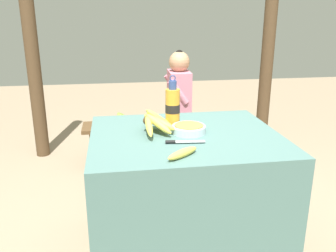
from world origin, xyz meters
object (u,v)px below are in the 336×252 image
(knife, at_px, (179,142))
(support_post_far, at_px, (268,46))
(banana_bunch_green, at_px, (122,118))
(seated_vendor, at_px, (174,100))
(wooden_bench, at_px, (162,130))
(water_bottle, at_px, (173,107))
(banana_bunch_ripe, at_px, (155,121))
(support_post_near, at_px, (32,49))
(serving_bowl, at_px, (189,128))
(loose_banana_front, at_px, (183,153))

(knife, bearing_deg, support_post_far, 60.83)
(banana_bunch_green, bearing_deg, seated_vendor, -2.58)
(seated_vendor, distance_m, support_post_far, 1.32)
(banana_bunch_green, height_order, support_post_far, support_post_far)
(wooden_bench, bearing_deg, water_bottle, -94.81)
(banana_bunch_ripe, bearing_deg, wooden_bench, 80.41)
(water_bottle, height_order, support_post_near, support_post_near)
(support_post_far, bearing_deg, banana_bunch_ripe, -129.79)
(banana_bunch_green, bearing_deg, support_post_near, 152.83)
(support_post_far, bearing_deg, serving_bowl, -125.15)
(banana_bunch_ripe, distance_m, knife, 0.25)
(knife, bearing_deg, seated_vendor, 86.48)
(wooden_bench, xyz_separation_m, support_post_far, (1.26, 0.44, 0.77))
(loose_banana_front, distance_m, seated_vendor, 1.75)
(banana_bunch_green, bearing_deg, knife, -80.07)
(serving_bowl, bearing_deg, support_post_near, 123.92)
(wooden_bench, xyz_separation_m, banana_bunch_green, (-0.39, -0.01, 0.14))
(banana_bunch_green, bearing_deg, banana_bunch_ripe, -83.06)
(loose_banana_front, bearing_deg, banana_bunch_green, 98.19)
(serving_bowl, relative_size, support_post_near, 0.09)
(knife, xyz_separation_m, support_post_near, (-1.14, 2.00, 0.33))
(banana_bunch_ripe, height_order, knife, banana_bunch_ripe)
(banana_bunch_ripe, distance_m, support_post_far, 2.34)
(water_bottle, relative_size, banana_bunch_green, 1.10)
(banana_bunch_ripe, bearing_deg, knife, -63.19)
(banana_bunch_ripe, height_order, loose_banana_front, banana_bunch_ripe)
(seated_vendor, bearing_deg, support_post_far, -155.19)
(serving_bowl, xyz_separation_m, loose_banana_front, (-0.11, -0.37, -0.01))
(water_bottle, relative_size, support_post_near, 0.14)
(serving_bowl, distance_m, support_post_near, 2.23)
(water_bottle, xyz_separation_m, banana_bunch_green, (-0.28, 1.25, -0.42))
(loose_banana_front, bearing_deg, wooden_bench, 85.47)
(serving_bowl, relative_size, knife, 0.93)
(serving_bowl, relative_size, water_bottle, 0.62)
(seated_vendor, bearing_deg, serving_bowl, 86.12)
(seated_vendor, height_order, support_post_far, support_post_far)
(banana_bunch_ripe, relative_size, banana_bunch_green, 1.22)
(water_bottle, distance_m, banana_bunch_green, 1.35)
(serving_bowl, bearing_deg, loose_banana_front, -106.75)
(banana_bunch_ripe, height_order, support_post_far, support_post_far)
(knife, relative_size, support_post_near, 0.10)
(serving_bowl, bearing_deg, banana_bunch_ripe, 167.50)
(support_post_near, height_order, support_post_far, same)
(loose_banana_front, height_order, support_post_near, support_post_near)
(banana_bunch_green, bearing_deg, support_post_far, 15.12)
(banana_bunch_ripe, distance_m, water_bottle, 0.16)
(knife, bearing_deg, banana_bunch_ripe, 122.19)
(knife, bearing_deg, support_post_near, 125.06)
(banana_bunch_ripe, xyz_separation_m, support_post_near, (-1.03, 1.79, 0.27))
(knife, height_order, seated_vendor, seated_vendor)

